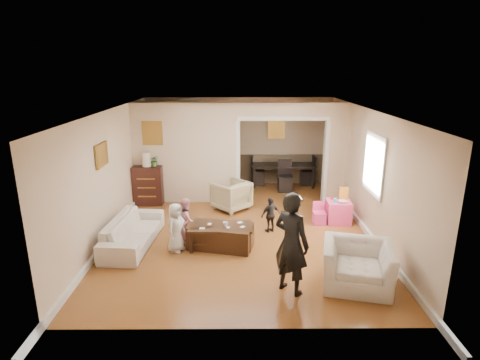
{
  "coord_description": "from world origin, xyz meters",
  "views": [
    {
      "loc": [
        -0.06,
        -8.05,
        3.45
      ],
      "look_at": [
        0.0,
        0.2,
        1.05
      ],
      "focal_mm": 29.14,
      "sensor_mm": 36.0,
      "label": 1
    }
  ],
  "objects_px": {
    "armchair_front": "(358,265)",
    "play_table": "(338,212)",
    "adult_person": "(291,243)",
    "coffee_table": "(221,236)",
    "sofa": "(133,231)",
    "child_kneel_b": "(187,220)",
    "cyan_cup": "(335,200)",
    "table_lamp": "(147,159)",
    "armchair_back": "(231,195)",
    "dresser": "(148,185)",
    "child_kneel_a": "(176,228)",
    "dining_table": "(283,174)",
    "coffee_cup": "(225,224)",
    "child_toddler": "(271,215)"
  },
  "relations": [
    {
      "from": "armchair_front",
      "to": "coffee_cup",
      "type": "relative_size",
      "value": 11.26
    },
    {
      "from": "cyan_cup",
      "to": "armchair_front",
      "type": "bearing_deg",
      "value": -95.72
    },
    {
      "from": "armchair_back",
      "to": "dresser",
      "type": "bearing_deg",
      "value": -54.42
    },
    {
      "from": "adult_person",
      "to": "child_toddler",
      "type": "height_order",
      "value": "adult_person"
    },
    {
      "from": "coffee_cup",
      "to": "child_kneel_b",
      "type": "xyz_separation_m",
      "value": [
        -0.8,
        0.35,
        -0.05
      ]
    },
    {
      "from": "sofa",
      "to": "child_kneel_b",
      "type": "xyz_separation_m",
      "value": [
        1.06,
        0.17,
        0.17
      ]
    },
    {
      "from": "adult_person",
      "to": "coffee_table",
      "type": "bearing_deg",
      "value": -11.86
    },
    {
      "from": "armchair_front",
      "to": "child_toddler",
      "type": "height_order",
      "value": "child_toddler"
    },
    {
      "from": "sofa",
      "to": "adult_person",
      "type": "bearing_deg",
      "value": -116.16
    },
    {
      "from": "armchair_front",
      "to": "play_table",
      "type": "xyz_separation_m",
      "value": [
        0.37,
        2.7,
        -0.1
      ]
    },
    {
      "from": "sofa",
      "to": "armchair_back",
      "type": "xyz_separation_m",
      "value": [
        1.94,
        2.03,
        0.08
      ]
    },
    {
      "from": "armchair_back",
      "to": "child_kneel_a",
      "type": "bearing_deg",
      "value": 22.06
    },
    {
      "from": "armchair_back",
      "to": "coffee_table",
      "type": "bearing_deg",
      "value": 41.37
    },
    {
      "from": "armchair_back",
      "to": "adult_person",
      "type": "distance_m",
      "value": 3.9
    },
    {
      "from": "dresser",
      "to": "coffee_cup",
      "type": "xyz_separation_m",
      "value": [
        2.07,
        -2.6,
        -0.0
      ]
    },
    {
      "from": "table_lamp",
      "to": "cyan_cup",
      "type": "xyz_separation_m",
      "value": [
        4.52,
        -1.32,
        -0.65
      ]
    },
    {
      "from": "armchair_back",
      "to": "dining_table",
      "type": "height_order",
      "value": "armchair_back"
    },
    {
      "from": "cyan_cup",
      "to": "armchair_back",
      "type": "bearing_deg",
      "value": 158.73
    },
    {
      "from": "armchair_front",
      "to": "child_kneel_b",
      "type": "relative_size",
      "value": 1.2
    },
    {
      "from": "coffee_table",
      "to": "child_kneel_b",
      "type": "relative_size",
      "value": 1.34
    },
    {
      "from": "play_table",
      "to": "child_kneel_b",
      "type": "distance_m",
      "value": 3.5
    },
    {
      "from": "cyan_cup",
      "to": "dining_table",
      "type": "bearing_deg",
      "value": 105.64
    },
    {
      "from": "child_kneel_b",
      "to": "dining_table",
      "type": "bearing_deg",
      "value": -37.94
    },
    {
      "from": "dining_table",
      "to": "child_kneel_a",
      "type": "xyz_separation_m",
      "value": [
        -2.55,
        -4.42,
        0.15
      ]
    },
    {
      "from": "child_kneel_a",
      "to": "child_toddler",
      "type": "relative_size",
      "value": 1.25
    },
    {
      "from": "coffee_cup",
      "to": "child_toddler",
      "type": "xyz_separation_m",
      "value": [
        0.95,
        0.8,
        -0.12
      ]
    },
    {
      "from": "child_kneel_a",
      "to": "child_kneel_b",
      "type": "xyz_separation_m",
      "value": [
        0.15,
        0.45,
        -0.02
      ]
    },
    {
      "from": "child_toddler",
      "to": "dresser",
      "type": "bearing_deg",
      "value": -57.58
    },
    {
      "from": "sofa",
      "to": "table_lamp",
      "type": "xyz_separation_m",
      "value": [
        -0.21,
        2.43,
        0.91
      ]
    },
    {
      "from": "dining_table",
      "to": "adult_person",
      "type": "distance_m",
      "value": 5.9
    },
    {
      "from": "child_kneel_b",
      "to": "table_lamp",
      "type": "bearing_deg",
      "value": 22.69
    },
    {
      "from": "armchair_back",
      "to": "dining_table",
      "type": "bearing_deg",
      "value": -169.76
    },
    {
      "from": "play_table",
      "to": "dresser",
      "type": "bearing_deg",
      "value": 164.61
    },
    {
      "from": "coffee_table",
      "to": "child_kneel_a",
      "type": "height_order",
      "value": "child_kneel_a"
    },
    {
      "from": "table_lamp",
      "to": "cyan_cup",
      "type": "distance_m",
      "value": 4.76
    },
    {
      "from": "coffee_table",
      "to": "dining_table",
      "type": "xyz_separation_m",
      "value": [
        1.7,
        4.27,
        0.11
      ]
    },
    {
      "from": "armchair_back",
      "to": "table_lamp",
      "type": "bearing_deg",
      "value": -54.42
    },
    {
      "from": "table_lamp",
      "to": "coffee_cup",
      "type": "bearing_deg",
      "value": -51.48
    },
    {
      "from": "child_kneel_a",
      "to": "armchair_back",
      "type": "bearing_deg",
      "value": -0.76
    },
    {
      "from": "coffee_cup",
      "to": "adult_person",
      "type": "distance_m",
      "value": 1.9
    },
    {
      "from": "table_lamp",
      "to": "dining_table",
      "type": "bearing_deg",
      "value": 25.02
    },
    {
      "from": "armchair_back",
      "to": "child_kneel_a",
      "type": "relative_size",
      "value": 0.82
    },
    {
      "from": "cyan_cup",
      "to": "table_lamp",
      "type": "bearing_deg",
      "value": 163.71
    },
    {
      "from": "sofa",
      "to": "cyan_cup",
      "type": "bearing_deg",
      "value": -71.46
    },
    {
      "from": "play_table",
      "to": "cyan_cup",
      "type": "relative_size",
      "value": 6.64
    },
    {
      "from": "sofa",
      "to": "child_kneel_a",
      "type": "bearing_deg",
      "value": -102.63
    },
    {
      "from": "armchair_front",
      "to": "cyan_cup",
      "type": "xyz_separation_m",
      "value": [
        0.27,
        2.65,
        0.19
      ]
    },
    {
      "from": "table_lamp",
      "to": "cyan_cup",
      "type": "bearing_deg",
      "value": -16.29
    },
    {
      "from": "armchair_front",
      "to": "dresser",
      "type": "relative_size",
      "value": 1.08
    },
    {
      "from": "armchair_back",
      "to": "play_table",
      "type": "distance_m",
      "value": 2.63
    }
  ]
}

